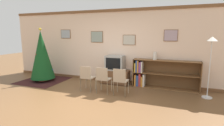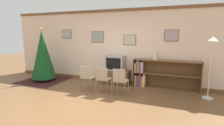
{
  "view_description": "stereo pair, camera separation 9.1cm",
  "coord_description": "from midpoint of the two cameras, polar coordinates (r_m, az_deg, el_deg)",
  "views": [
    {
      "loc": [
        2.21,
        -3.72,
        1.83
      ],
      "look_at": [
        0.32,
        1.32,
        0.91
      ],
      "focal_mm": 28.0,
      "sensor_mm": 36.0,
      "label": 1
    },
    {
      "loc": [
        2.3,
        -3.68,
        1.83
      ],
      "look_at": [
        0.32,
        1.32,
        0.91
      ],
      "focal_mm": 28.0,
      "sensor_mm": 36.0,
      "label": 2
    }
  ],
  "objects": [
    {
      "name": "ground_plane",
      "position": [
        4.7,
        -10.2,
        -13.4
      ],
      "size": [
        24.0,
        24.0,
        0.0
      ],
      "primitive_type": "plane",
      "color": "brown"
    },
    {
      "name": "wall_back",
      "position": [
        6.56,
        0.41,
        5.48
      ],
      "size": [
        9.12,
        0.11,
        2.7
      ],
      "color": "beige",
      "rests_on": "ground_plane"
    },
    {
      "name": "area_rug",
      "position": [
        7.41,
        -21.79,
        -5.32
      ],
      "size": [
        1.62,
        1.63,
        0.01
      ],
      "color": "#381919",
      "rests_on": "ground_plane"
    },
    {
      "name": "christmas_tree",
      "position": [
        7.23,
        -22.29,
        2.45
      ],
      "size": [
        0.9,
        0.9,
        2.03
      ],
      "color": "maroon",
      "rests_on": "area_rug"
    },
    {
      "name": "tv_console",
      "position": [
        6.41,
        0.58,
        -4.54
      ],
      "size": [
        1.03,
        0.46,
        0.51
      ],
      "color": "#4C311E",
      "rests_on": "ground_plane"
    },
    {
      "name": "television",
      "position": [
        6.3,
        0.58,
        0.04
      ],
      "size": [
        0.66,
        0.44,
        0.53
      ],
      "color": "#9E9E99",
      "rests_on": "tv_console"
    },
    {
      "name": "folding_chair_left",
      "position": [
        5.61,
        -8.71,
        -4.45
      ],
      "size": [
        0.4,
        0.4,
        0.82
      ],
      "color": "tan",
      "rests_on": "ground_plane"
    },
    {
      "name": "folding_chair_center",
      "position": [
        5.37,
        -3.48,
        -5.01
      ],
      "size": [
        0.4,
        0.4,
        0.82
      ],
      "color": "tan",
      "rests_on": "ground_plane"
    },
    {
      "name": "folding_chair_right",
      "position": [
        5.17,
        2.2,
        -5.56
      ],
      "size": [
        0.4,
        0.4,
        0.82
      ],
      "color": "tan",
      "rests_on": "ground_plane"
    },
    {
      "name": "bookshelf",
      "position": [
        6.11,
        13.26,
        -3.6
      ],
      "size": [
        2.14,
        0.36,
        0.96
      ],
      "color": "brown",
      "rests_on": "ground_plane"
    },
    {
      "name": "vase",
      "position": [
        6.0,
        13.41,
        2.31
      ],
      "size": [
        0.12,
        0.12,
        0.26
      ],
      "color": "silver",
      "rests_on": "bookshelf"
    },
    {
      "name": "standing_lamp",
      "position": [
        5.51,
        29.25,
        3.31
      ],
      "size": [
        0.28,
        0.28,
        1.74
      ],
      "color": "silver",
      "rests_on": "ground_plane"
    }
  ]
}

